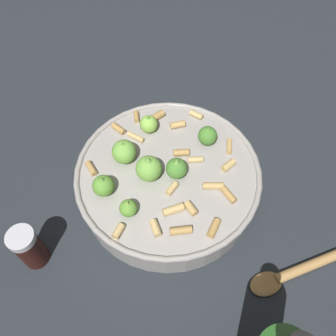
# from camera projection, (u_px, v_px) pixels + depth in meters

# --- Properties ---
(ground_plane) EXTENTS (2.40, 2.40, 0.00)m
(ground_plane) POSITION_uv_depth(u_px,v_px,m) (168.00, 190.00, 0.65)
(ground_plane) COLOR #23282D
(cooking_pan) EXTENTS (0.31, 0.31, 0.11)m
(cooking_pan) POSITION_uv_depth(u_px,v_px,m) (167.00, 179.00, 0.61)
(cooking_pan) COLOR #9E9993
(cooking_pan) RESTS_ON ground
(pepper_shaker) EXTENTS (0.04, 0.04, 0.09)m
(pepper_shaker) POSITION_uv_depth(u_px,v_px,m) (29.00, 248.00, 0.54)
(pepper_shaker) COLOR #33140F
(pepper_shaker) RESTS_ON ground
(wooden_spoon) EXTENTS (0.17, 0.17, 0.02)m
(wooden_spoon) POSITION_uv_depth(u_px,v_px,m) (305.00, 268.00, 0.56)
(wooden_spoon) COLOR #B2844C
(wooden_spoon) RESTS_ON ground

